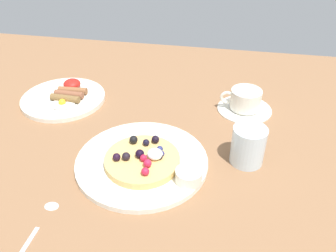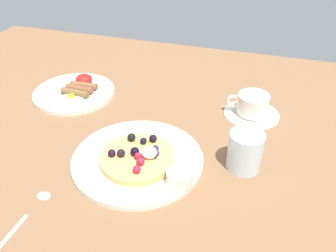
{
  "view_description": "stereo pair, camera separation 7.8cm",
  "coord_description": "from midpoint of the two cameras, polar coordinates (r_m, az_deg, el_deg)",
  "views": [
    {
      "loc": [
        17.32,
        -62.36,
        50.88
      ],
      "look_at": [
        5.04,
        3.81,
        4.0
      ],
      "focal_mm": 37.09,
      "sensor_mm": 36.0,
      "label": 1
    },
    {
      "loc": [
        24.88,
        -60.49,
        50.88
      ],
      "look_at": [
        5.04,
        3.81,
        4.0
      ],
      "focal_mm": 37.09,
      "sensor_mm": 36.0,
      "label": 2
    }
  ],
  "objects": [
    {
      "name": "teaspoon",
      "position": [
        0.71,
        -23.31,
        -14.46
      ],
      "size": [
        2.86,
        16.69,
        0.6
      ],
      "color": "silver",
      "rests_on": "ground_plane"
    },
    {
      "name": "coffee_cup",
      "position": [
        0.95,
        10.31,
        4.36
      ],
      "size": [
        11.11,
        8.23,
        5.28
      ],
      "color": "white",
      "rests_on": "coffee_saucer"
    },
    {
      "name": "ground_plane",
      "position": [
        0.83,
        -6.58,
        -4.3
      ],
      "size": [
        168.49,
        126.61,
        3.0
      ],
      "primitive_type": "cube",
      "color": "#8A6141"
    },
    {
      "name": "coffee_saucer",
      "position": [
        0.97,
        10.21,
        2.77
      ],
      "size": [
        14.74,
        14.74,
        0.74
      ],
      "primitive_type": "cylinder",
      "color": "white",
      "rests_on": "ground_plane"
    },
    {
      "name": "syrup_ramekin",
      "position": [
        0.7,
        0.22,
        -8.34
      ],
      "size": [
        5.41,
        5.41,
        2.81
      ],
      "color": "white",
      "rests_on": "pancake_plate"
    },
    {
      "name": "water_glass",
      "position": [
        0.76,
        10.22,
        -3.26
      ],
      "size": [
        7.4,
        7.4,
        8.75
      ],
      "primitive_type": "cylinder",
      "color": "silver",
      "rests_on": "ground_plane"
    },
    {
      "name": "fried_breakfast",
      "position": [
        1.04,
        -18.05,
        5.25
      ],
      "size": [
        8.62,
        14.97,
        2.94
      ],
      "color": "brown",
      "rests_on": "breakfast_plate"
    },
    {
      "name": "breakfast_plate",
      "position": [
        1.05,
        -18.86,
        4.23
      ],
      "size": [
        23.5,
        23.5,
        1.3
      ],
      "primitive_type": "cylinder",
      "color": "white",
      "rests_on": "ground_plane"
    },
    {
      "name": "pancake_with_berries",
      "position": [
        0.75,
        -7.13,
        -5.55
      ],
      "size": [
        16.33,
        16.33,
        3.62
      ],
      "color": "#E3B566",
      "rests_on": "pancake_plate"
    },
    {
      "name": "pancake_plate",
      "position": [
        0.77,
        -7.2,
        -5.92
      ],
      "size": [
        29.16,
        29.16,
        1.25
      ],
      "primitive_type": "cylinder",
      "color": "white",
      "rests_on": "ground_plane"
    }
  ]
}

